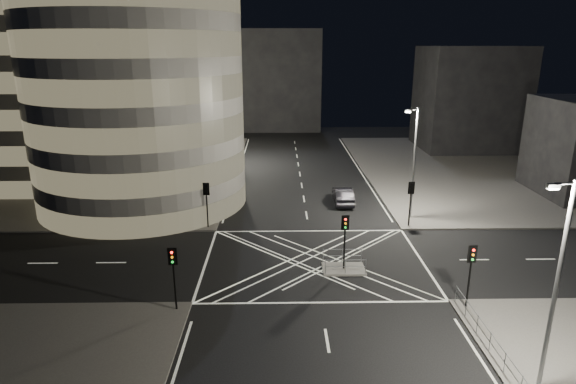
{
  "coord_description": "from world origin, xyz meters",
  "views": [
    {
      "loc": [
        -2.55,
        -32.55,
        15.43
      ],
      "look_at": [
        -1.79,
        7.74,
        3.0
      ],
      "focal_mm": 30.0,
      "sensor_mm": 36.0,
      "label": 1
    }
  ],
  "objects_px": {
    "traffic_signal_island": "(345,232)",
    "street_lamp_left_near": "(206,153)",
    "traffic_signal_fr": "(411,195)",
    "traffic_signal_fl": "(207,197)",
    "sedan": "(343,195)",
    "street_lamp_right_far": "(414,160)",
    "street_lamp_right_near": "(556,282)",
    "traffic_signal_nl": "(173,267)",
    "central_island": "(344,269)",
    "traffic_signal_nr": "(471,265)",
    "street_lamp_left_far": "(226,123)"
  },
  "relations": [
    {
      "from": "central_island",
      "to": "street_lamp_left_near",
      "type": "relative_size",
      "value": 0.3
    },
    {
      "from": "traffic_signal_fl",
      "to": "traffic_signal_nr",
      "type": "distance_m",
      "value": 22.24
    },
    {
      "from": "sedan",
      "to": "street_lamp_right_near",
      "type": "bearing_deg",
      "value": 101.74
    },
    {
      "from": "traffic_signal_island",
      "to": "street_lamp_right_near",
      "type": "xyz_separation_m",
      "value": [
        7.44,
        -12.5,
        2.63
      ]
    },
    {
      "from": "street_lamp_left_far",
      "to": "street_lamp_right_near",
      "type": "bearing_deg",
      "value": -66.79
    },
    {
      "from": "central_island",
      "to": "street_lamp_left_far",
      "type": "relative_size",
      "value": 0.3
    },
    {
      "from": "central_island",
      "to": "street_lamp_left_far",
      "type": "height_order",
      "value": "street_lamp_left_far"
    },
    {
      "from": "traffic_signal_nr",
      "to": "traffic_signal_island",
      "type": "bearing_deg",
      "value": 142.07
    },
    {
      "from": "street_lamp_left_far",
      "to": "sedan",
      "type": "bearing_deg",
      "value": -51.11
    },
    {
      "from": "traffic_signal_nl",
      "to": "street_lamp_right_far",
      "type": "distance_m",
      "value": 24.27
    },
    {
      "from": "traffic_signal_nr",
      "to": "central_island",
      "type": "bearing_deg",
      "value": 142.07
    },
    {
      "from": "traffic_signal_nl",
      "to": "traffic_signal_fr",
      "type": "relative_size",
      "value": 1.0
    },
    {
      "from": "central_island",
      "to": "sedan",
      "type": "xyz_separation_m",
      "value": [
        1.85,
        15.03,
        0.75
      ]
    },
    {
      "from": "central_island",
      "to": "street_lamp_right_near",
      "type": "relative_size",
      "value": 0.3
    },
    {
      "from": "street_lamp_left_far",
      "to": "street_lamp_right_near",
      "type": "distance_m",
      "value": 47.88
    },
    {
      "from": "traffic_signal_nr",
      "to": "street_lamp_left_near",
      "type": "height_order",
      "value": "street_lamp_left_near"
    },
    {
      "from": "traffic_signal_nr",
      "to": "traffic_signal_nl",
      "type": "bearing_deg",
      "value": 180.0
    },
    {
      "from": "traffic_signal_nl",
      "to": "traffic_signal_island",
      "type": "bearing_deg",
      "value": 26.14
    },
    {
      "from": "traffic_signal_fr",
      "to": "street_lamp_right_far",
      "type": "xyz_separation_m",
      "value": [
        0.64,
        2.2,
        2.63
      ]
    },
    {
      "from": "traffic_signal_nr",
      "to": "street_lamp_left_far",
      "type": "distance_m",
      "value": 41.15
    },
    {
      "from": "central_island",
      "to": "traffic_signal_island",
      "type": "bearing_deg",
      "value": 0.0
    },
    {
      "from": "traffic_signal_nl",
      "to": "sedan",
      "type": "xyz_separation_m",
      "value": [
        12.65,
        20.33,
        -2.08
      ]
    },
    {
      "from": "traffic_signal_fl",
      "to": "traffic_signal_nl",
      "type": "xyz_separation_m",
      "value": [
        0.0,
        -13.6,
        0.0
      ]
    },
    {
      "from": "central_island",
      "to": "traffic_signal_nr",
      "type": "relative_size",
      "value": 0.75
    },
    {
      "from": "traffic_signal_fr",
      "to": "street_lamp_left_near",
      "type": "distance_m",
      "value": 19.14
    },
    {
      "from": "traffic_signal_fl",
      "to": "traffic_signal_nr",
      "type": "relative_size",
      "value": 1.0
    },
    {
      "from": "traffic_signal_fr",
      "to": "street_lamp_right_far",
      "type": "bearing_deg",
      "value": 73.89
    },
    {
      "from": "traffic_signal_island",
      "to": "street_lamp_left_near",
      "type": "relative_size",
      "value": 0.4
    },
    {
      "from": "traffic_signal_fl",
      "to": "traffic_signal_island",
      "type": "bearing_deg",
      "value": -37.54
    },
    {
      "from": "street_lamp_left_near",
      "to": "central_island",
      "type": "bearing_deg",
      "value": -49.73
    },
    {
      "from": "traffic_signal_fr",
      "to": "traffic_signal_fl",
      "type": "bearing_deg",
      "value": 180.0
    },
    {
      "from": "traffic_signal_fr",
      "to": "traffic_signal_nr",
      "type": "height_order",
      "value": "same"
    },
    {
      "from": "traffic_signal_fr",
      "to": "sedan",
      "type": "height_order",
      "value": "traffic_signal_fr"
    },
    {
      "from": "traffic_signal_nr",
      "to": "street_lamp_right_near",
      "type": "relative_size",
      "value": 0.4
    },
    {
      "from": "street_lamp_right_far",
      "to": "street_lamp_right_near",
      "type": "relative_size",
      "value": 1.0
    },
    {
      "from": "traffic_signal_nr",
      "to": "street_lamp_right_near",
      "type": "height_order",
      "value": "street_lamp_right_near"
    },
    {
      "from": "traffic_signal_island",
      "to": "street_lamp_right_near",
      "type": "distance_m",
      "value": 14.78
    },
    {
      "from": "street_lamp_left_far",
      "to": "street_lamp_right_far",
      "type": "relative_size",
      "value": 1.0
    },
    {
      "from": "central_island",
      "to": "traffic_signal_island",
      "type": "height_order",
      "value": "traffic_signal_island"
    },
    {
      "from": "street_lamp_right_near",
      "to": "sedan",
      "type": "distance_m",
      "value": 28.48
    },
    {
      "from": "sedan",
      "to": "traffic_signal_nr",
      "type": "bearing_deg",
      "value": 103.95
    },
    {
      "from": "sedan",
      "to": "street_lamp_right_far",
      "type": "bearing_deg",
      "value": 141.22
    },
    {
      "from": "street_lamp_right_near",
      "to": "traffic_signal_nl",
      "type": "bearing_deg",
      "value": 158.45
    },
    {
      "from": "central_island",
      "to": "street_lamp_left_near",
      "type": "bearing_deg",
      "value": 130.27
    },
    {
      "from": "traffic_signal_nr",
      "to": "street_lamp_right_near",
      "type": "distance_m",
      "value": 7.69
    },
    {
      "from": "traffic_signal_nl",
      "to": "street_lamp_right_near",
      "type": "distance_m",
      "value": 19.78
    },
    {
      "from": "traffic_signal_nl",
      "to": "street_lamp_right_near",
      "type": "relative_size",
      "value": 0.4
    },
    {
      "from": "street_lamp_left_near",
      "to": "street_lamp_right_near",
      "type": "relative_size",
      "value": 1.0
    },
    {
      "from": "traffic_signal_island",
      "to": "street_lamp_right_far",
      "type": "distance_m",
      "value": 13.13
    },
    {
      "from": "traffic_signal_nr",
      "to": "street_lamp_right_far",
      "type": "xyz_separation_m",
      "value": [
        0.64,
        15.8,
        2.63
      ]
    }
  ]
}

